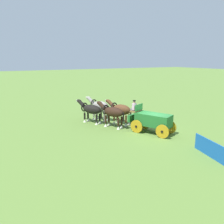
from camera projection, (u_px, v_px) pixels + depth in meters
The scene contains 7 objects.
ground_plane at pixel (153, 133), 19.80m from camera, with size 220.00×220.00×0.00m, color olive.
show_wagon at pixel (152, 120), 19.63m from camera, with size 5.65×3.17×2.69m.
draft_horse_rear_near at pixel (112, 112), 21.19m from camera, with size 2.97×1.76×2.26m.
draft_horse_rear_off at pixel (120, 110), 22.20m from camera, with size 2.89×1.76×2.26m.
draft_horse_lead_near at pixel (91, 110), 22.72m from camera, with size 3.08×1.81×2.17m.
draft_horse_lead_off at pixel (99, 106), 23.70m from camera, with size 2.89×1.74×2.31m.
sponsor_banner at pixel (210, 149), 14.91m from camera, with size 3.20×0.06×1.10m, color #1959B2.
Camera 1 is at (-14.77, 12.26, 6.23)m, focal length 37.31 mm.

